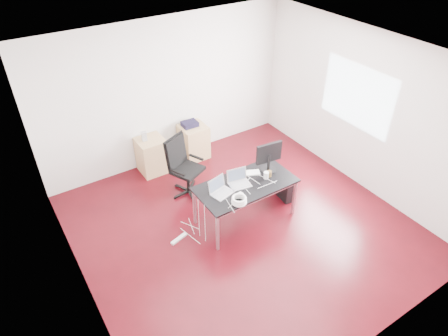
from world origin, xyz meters
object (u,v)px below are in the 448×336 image
desk (246,186)px  filing_cabinet_left (152,155)px  filing_cabinet_right (194,142)px  office_chair (183,164)px  pc_tower (284,186)px

desk → filing_cabinet_left: (-0.70, 2.09, -0.33)m
desk → filing_cabinet_right: bearing=84.1°
desk → office_chair: office_chair is taller
office_chair → filing_cabinet_right: bearing=27.7°
desk → office_chair: bearing=112.5°
desk → filing_cabinet_right: desk is taller
desk → pc_tower: bearing=5.7°
desk → pc_tower: desk is taller
office_chair → pc_tower: office_chair is taller
filing_cabinet_left → filing_cabinet_right: size_ratio=1.00×
desk → filing_cabinet_left: bearing=108.6°
desk → filing_cabinet_right: size_ratio=2.29×
filing_cabinet_left → pc_tower: 2.58m
filing_cabinet_left → pc_tower: (1.63, -1.99, -0.13)m
desk → pc_tower: 1.04m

